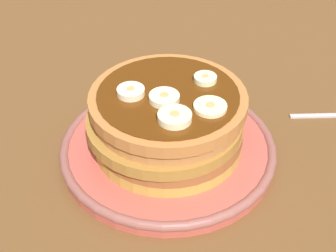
% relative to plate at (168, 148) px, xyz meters
% --- Properties ---
extents(ground_plane, '(1.40, 1.40, 0.03)m').
position_rel_plate_xyz_m(ground_plane, '(0.00, 0.00, -0.03)').
color(ground_plane, brown).
extents(plate, '(0.26, 0.26, 0.02)m').
position_rel_plate_xyz_m(plate, '(0.00, 0.00, 0.00)').
color(plate, '#CC594C').
rests_on(plate, ground_plane).
extents(pancake_stack, '(0.18, 0.19, 0.07)m').
position_rel_plate_xyz_m(pancake_stack, '(0.00, -0.00, 0.04)').
color(pancake_stack, gold).
rests_on(pancake_stack, plate).
extents(banana_slice_0, '(0.03, 0.03, 0.01)m').
position_rel_plate_xyz_m(banana_slice_0, '(0.01, 0.01, 0.08)').
color(banana_slice_0, '#F3F2C2').
rests_on(banana_slice_0, pancake_stack).
extents(banana_slice_1, '(0.04, 0.04, 0.01)m').
position_rel_plate_xyz_m(banana_slice_1, '(-0.02, 0.05, 0.08)').
color(banana_slice_1, '#F9F1BC').
rests_on(banana_slice_1, pancake_stack).
extents(banana_slice_2, '(0.04, 0.04, 0.01)m').
position_rel_plate_xyz_m(banana_slice_2, '(0.02, 0.04, 0.08)').
color(banana_slice_2, '#F7F4BF').
rests_on(banana_slice_2, pancake_stack).
extents(banana_slice_3, '(0.03, 0.03, 0.01)m').
position_rel_plate_xyz_m(banana_slice_3, '(-0.05, 0.00, 0.08)').
color(banana_slice_3, '#EBF3BC').
rests_on(banana_slice_3, pancake_stack).
extents(banana_slice_4, '(0.03, 0.03, 0.01)m').
position_rel_plate_xyz_m(banana_slice_4, '(0.04, -0.02, 0.08)').
color(banana_slice_4, '#FDEBC5').
rests_on(banana_slice_4, pancake_stack).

